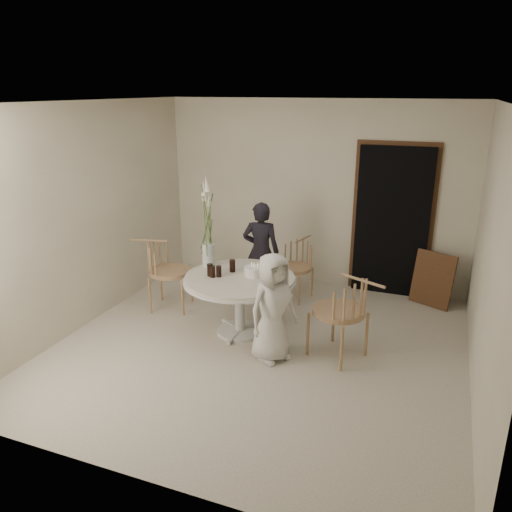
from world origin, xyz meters
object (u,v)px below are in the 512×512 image
(boy, at_px, (273,308))
(chair_right, at_px, (350,306))
(chair_left, at_px, (160,264))
(birthday_cake, at_px, (254,271))
(table, at_px, (240,285))
(flower_vase, at_px, (208,232))
(chair_far, at_px, (299,260))
(girl, at_px, (261,252))

(boy, bearing_deg, chair_right, -39.22)
(chair_left, xyz_separation_m, birthday_cake, (1.43, -0.23, 0.16))
(table, bearing_deg, flower_vase, 156.97)
(chair_far, xyz_separation_m, chair_left, (-1.60, -1.05, 0.08))
(chair_left, bearing_deg, birthday_cake, -111.79)
(chair_far, height_order, chair_right, chair_right)
(chair_far, relative_size, chair_right, 0.84)
(table, relative_size, boy, 1.10)
(chair_far, bearing_deg, birthday_cake, -85.11)
(chair_far, xyz_separation_m, flower_vase, (-0.83, -1.15, 0.63))
(chair_far, distance_m, flower_vase, 1.55)
(boy, bearing_deg, chair_left, 100.63)
(birthday_cake, xyz_separation_m, flower_vase, (-0.65, 0.12, 0.38))
(table, xyz_separation_m, girl, (-0.13, 1.06, 0.08))
(chair_left, bearing_deg, chair_right, -113.50)
(chair_far, distance_m, boy, 1.82)
(birthday_cake, distance_m, flower_vase, 0.77)
(chair_right, xyz_separation_m, flower_vase, (-1.85, 0.40, 0.52))
(table, bearing_deg, chair_far, 76.64)
(table, height_order, chair_left, chair_left)
(flower_vase, bearing_deg, birthday_cake, -10.80)
(chair_far, height_order, girl, girl)
(boy, relative_size, birthday_cake, 5.46)
(chair_left, xyz_separation_m, flower_vase, (0.77, -0.10, 0.54))
(chair_right, bearing_deg, flower_vase, -77.20)
(girl, bearing_deg, chair_right, 129.81)
(chair_left, bearing_deg, flower_vase, -110.31)
(table, height_order, flower_vase, flower_vase)
(table, distance_m, chair_far, 1.41)
(chair_left, xyz_separation_m, girl, (1.15, 0.74, 0.08))
(chair_right, relative_size, flower_vase, 0.89)
(boy, bearing_deg, chair_far, 40.36)
(chair_right, height_order, birthday_cake, chair_right)
(birthday_cake, bearing_deg, table, -148.19)
(birthday_cake, bearing_deg, flower_vase, 169.20)
(girl, height_order, boy, girl)
(chair_left, distance_m, boy, 1.99)
(chair_far, xyz_separation_m, birthday_cake, (-0.18, -1.28, 0.25))
(chair_right, bearing_deg, chair_far, -121.91)
(chair_far, height_order, chair_left, chair_left)
(girl, bearing_deg, chair_far, -155.33)
(chair_right, bearing_deg, chair_left, -75.89)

